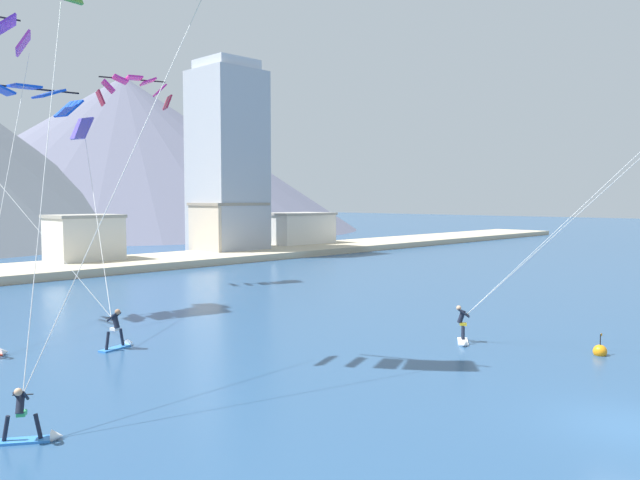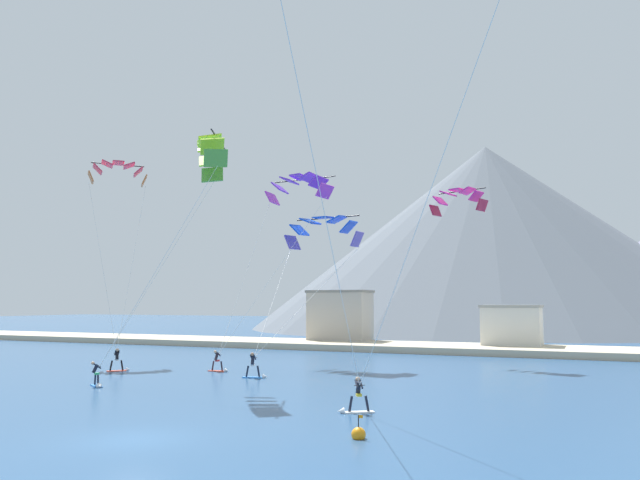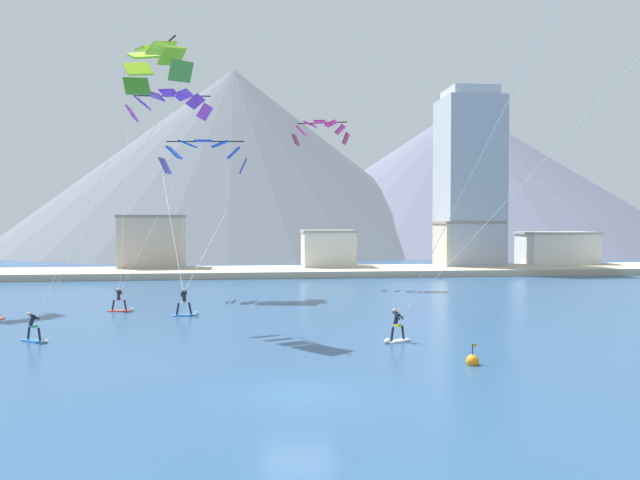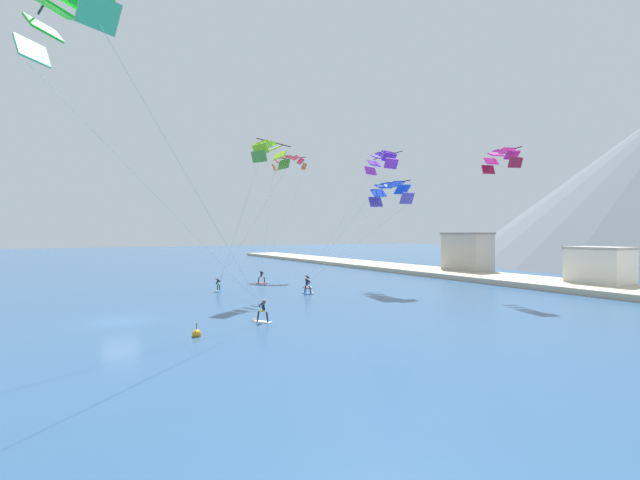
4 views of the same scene
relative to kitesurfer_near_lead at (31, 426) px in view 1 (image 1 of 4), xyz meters
The scene contains 13 objects.
ground_plane 16.47m from the kitesurfer_near_lead, 41.70° to the right, with size 400.00×400.00×0.00m, color navy.
kitesurfer_near_lead is the anchor object (origin of this frame).
kitesurfer_near_trail 10.42m from the kitesurfer_near_lead, 50.15° to the left, with size 1.78×0.85×1.83m.
kitesurfer_mid_center 17.99m from the kitesurfer_near_lead, ahead, with size 1.67×1.30×1.74m.
parafoil_kite_near_trail 22.98m from the kitesurfer_near_lead, 69.38° to the left, with size 7.06×11.85×11.29m.
parafoil_kite_distant_high_outer 33.93m from the kitesurfer_near_lead, 55.70° to the left, with size 5.45×3.09×2.22m.
race_marker_buoy 21.29m from the kitesurfer_near_lead, 19.96° to the right, with size 0.56×0.56×1.02m.
shoreline_strip 39.10m from the kitesurfer_near_lead, 71.68° to the left, with size 180.00×10.00×0.70m, color #BCAD8E.
shore_building_harbour_front 64.56m from the kitesurfer_near_lead, 40.28° to the left, with size 9.05×5.81×4.66m.
shore_building_quay_east 54.63m from the kitesurfer_near_lead, 47.31° to the left, with size 7.33×5.86×6.00m.
shore_building_quay_west 44.69m from the kitesurfer_near_lead, 63.46° to the left, with size 6.23×5.02×4.96m.
highrise_tower 56.26m from the kitesurfer_near_lead, 47.48° to the left, with size 7.00×7.00×22.02m.
mountain_peak_west_ridge 120.48m from the kitesurfer_near_lead, 60.59° to the left, with size 97.05×97.05×31.77m.
Camera 1 is at (-18.44, -5.81, 6.44)m, focal length 35.00 mm.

